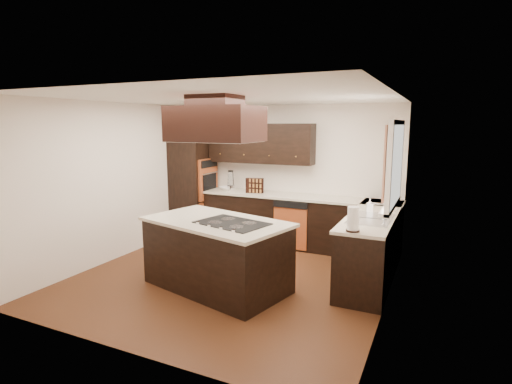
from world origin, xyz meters
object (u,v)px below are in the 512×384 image
(range_hood, at_px, (216,124))
(spice_rack, at_px, (255,186))
(oven_column, at_px, (193,181))
(island, at_px, (217,255))

(range_hood, height_order, spice_rack, range_hood)
(oven_column, bearing_deg, island, -49.89)
(island, relative_size, spice_rack, 5.65)
(oven_column, height_order, island, oven_column)
(range_hood, xyz_separation_m, spice_rack, (-0.56, 2.28, -1.10))
(island, distance_m, range_hood, 1.73)
(range_hood, bearing_deg, oven_column, 129.74)
(oven_column, distance_m, island, 2.81)
(island, bearing_deg, oven_column, 144.04)
(range_hood, bearing_deg, island, 124.67)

